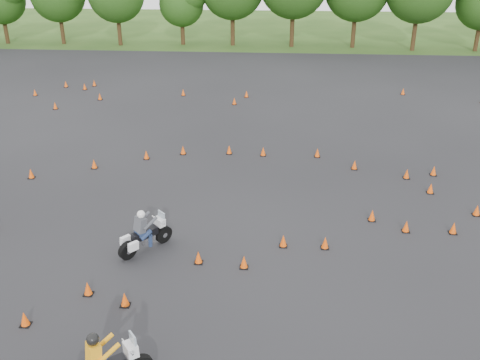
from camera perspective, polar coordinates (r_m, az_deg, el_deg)
The scene contains 5 objects.
ground at distance 19.58m, azimuth -0.86°, elevation -8.09°, with size 140.00×140.00×0.00m, color #2D5119.
asphalt_pad at distance 24.82m, azimuth 0.34°, elevation -0.59°, with size 62.00×62.00×0.00m, color black.
treeline at distance 51.83m, azimuth 7.89°, elevation 17.88°, with size 87.20×32.60×10.94m.
traffic_cones at distance 24.39m, azimuth 0.17°, elevation -0.48°, with size 36.07×33.54×0.45m.
rider_grey at distance 19.75m, azimuth -10.17°, elevation -5.18°, with size 2.30×0.71×1.77m, color #414248, non-canonical shape.
Camera 1 is at (1.49, -16.40, 10.58)m, focal length 40.00 mm.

